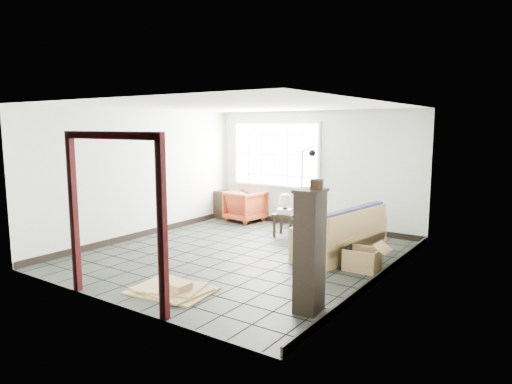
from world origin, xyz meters
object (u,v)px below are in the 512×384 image
Objects in this scene: side_table at (286,217)px; tall_shelf at (310,250)px; futon_sofa at (343,238)px; armchair at (245,204)px.

side_table is 3.88m from tall_shelf.
armchair is (-3.15, 1.44, 0.09)m from futon_sofa.
tall_shelf is at bearing -54.94° from side_table.
tall_shelf reaches higher than futon_sofa.
side_table is at bearing 120.33° from tall_shelf.
futon_sofa is at bearing -22.98° from side_table.
side_table is at bearing 162.46° from armchair.
tall_shelf is (2.22, -3.16, 0.38)m from side_table.
armchair is at bearing 153.98° from side_table.
side_table is at bearing 165.15° from futon_sofa.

